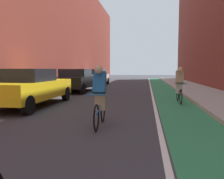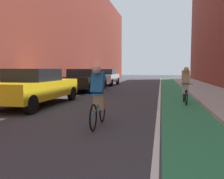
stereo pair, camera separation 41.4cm
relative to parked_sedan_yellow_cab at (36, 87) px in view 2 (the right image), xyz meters
name	(u,v)px [view 2 (the right image)]	position (x,y,z in m)	size (l,w,h in m)	color
ground_plane	(126,93)	(2.84, 6.12, -0.79)	(93.75, 93.75, 0.00)	#38383D
bike_lane_paint	(173,91)	(5.92, 8.12, -0.79)	(1.60, 42.61, 0.00)	#2D8451
lane_divider_stripe	(160,90)	(5.02, 8.12, -0.79)	(0.12, 42.61, 0.00)	white
sidewalk_right	(206,90)	(8.12, 8.12, -0.72)	(2.80, 42.61, 0.14)	#A8A59E
building_facade_left	(56,23)	(-2.85, 8.12, 4.23)	(3.00, 42.61, 10.03)	brown
parked_sedan_yellow_cab	(36,87)	(0.00, 0.00, 0.00)	(1.86, 4.76, 1.53)	yellow
parked_sedan_black	(85,80)	(0.00, 6.31, 0.00)	(2.06, 4.48, 1.53)	black
parked_sedan_white	(106,77)	(0.00, 12.68, 0.00)	(1.86, 4.30, 1.53)	silver
cyclist_mid	(98,94)	(3.46, -2.88, 0.06)	(0.48, 1.72, 1.61)	black
cyclist_trailing	(185,85)	(6.14, 1.88, 0.02)	(0.48, 1.72, 1.61)	black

